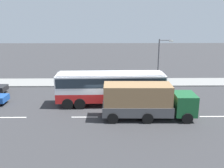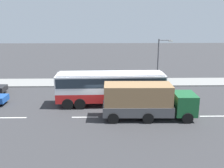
# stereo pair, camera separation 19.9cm
# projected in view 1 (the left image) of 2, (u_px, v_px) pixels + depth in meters

# --- Properties ---
(ground_plane) EXTENTS (120.00, 120.00, 0.00)m
(ground_plane) POSITION_uv_depth(u_px,v_px,m) (99.00, 107.00, 25.42)
(ground_plane) COLOR #333335
(sidewalk_curb) EXTENTS (80.00, 4.00, 0.15)m
(sidewalk_curb) POSITION_uv_depth(u_px,v_px,m) (101.00, 82.00, 34.55)
(sidewalk_curb) COLOR gray
(sidewalk_curb) RESTS_ON ground_plane
(lane_centreline) EXTENTS (34.68, 0.16, 0.01)m
(lane_centreline) POSITION_uv_depth(u_px,v_px,m) (76.00, 117.00, 22.99)
(lane_centreline) COLOR white
(lane_centreline) RESTS_ON ground_plane
(coach_bus) EXTENTS (11.02, 2.94, 3.36)m
(coach_bus) POSITION_uv_depth(u_px,v_px,m) (111.00, 85.00, 25.71)
(coach_bus) COLOR red
(coach_bus) RESTS_ON ground_plane
(cargo_truck) EXTENTS (8.21, 2.69, 3.17)m
(cargo_truck) POSITION_uv_depth(u_px,v_px,m) (146.00, 100.00, 22.32)
(cargo_truck) COLOR #19592D
(cargo_truck) RESTS_ON ground_plane
(pedestrian_near_curb) EXTENTS (0.32, 0.32, 1.64)m
(pedestrian_near_curb) POSITION_uv_depth(u_px,v_px,m) (131.00, 76.00, 33.72)
(pedestrian_near_curb) COLOR #38334C
(pedestrian_near_curb) RESTS_ON sidewalk_curb
(street_lamp) EXTENTS (1.81, 0.24, 5.97)m
(street_lamp) POSITION_uv_depth(u_px,v_px,m) (160.00, 59.00, 32.06)
(street_lamp) COLOR #47474C
(street_lamp) RESTS_ON sidewalk_curb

